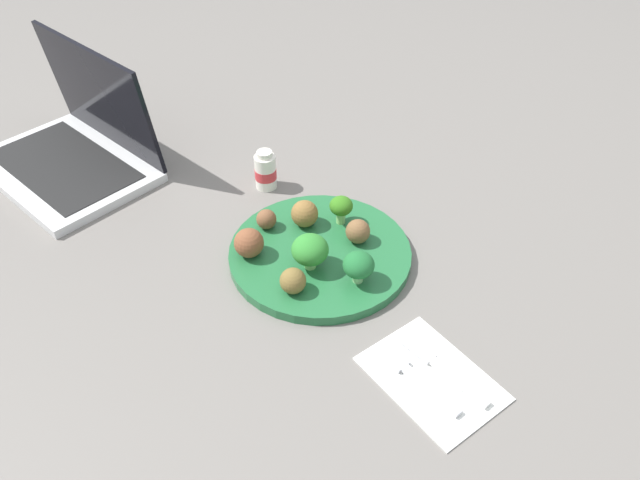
{
  "coord_description": "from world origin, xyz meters",
  "views": [
    {
      "loc": [
        -0.61,
        0.36,
        0.65
      ],
      "look_at": [
        0.0,
        0.0,
        0.04
      ],
      "focal_mm": 34.77,
      "sensor_mm": 36.0,
      "label": 1
    }
  ],
  "objects_px": {
    "fork": "(417,379)",
    "yogurt_bottle": "(266,171)",
    "meatball_back_left": "(266,219)",
    "meatball_mid_right": "(305,214)",
    "meatball_front_right": "(249,243)",
    "napkin": "(432,378)",
    "plate": "(320,254)",
    "broccoli_floret_back_right": "(359,265)",
    "meatball_near_rim": "(293,281)",
    "broccoli_floret_front_left": "(341,207)",
    "knife": "(438,365)",
    "laptop": "(75,147)",
    "broccoli_floret_front_right": "(310,250)",
    "meatball_mid_left": "(358,231)"
  },
  "relations": [
    {
      "from": "fork",
      "to": "yogurt_bottle",
      "type": "xyz_separation_m",
      "value": [
        0.47,
        -0.02,
        0.03
      ]
    },
    {
      "from": "meatball_back_left",
      "to": "meatball_mid_right",
      "type": "xyz_separation_m",
      "value": [
        -0.02,
        -0.06,
        0.01
      ]
    },
    {
      "from": "fork",
      "to": "meatball_front_right",
      "type": "bearing_deg",
      "value": 15.34
    },
    {
      "from": "napkin",
      "to": "plate",
      "type": "bearing_deg",
      "value": 1.51
    },
    {
      "from": "broccoli_floret_back_right",
      "to": "napkin",
      "type": "distance_m",
      "value": 0.19
    },
    {
      "from": "yogurt_bottle",
      "to": "napkin",
      "type": "bearing_deg",
      "value": 179.34
    },
    {
      "from": "broccoli_floret_back_right",
      "to": "fork",
      "type": "height_order",
      "value": "broccoli_floret_back_right"
    },
    {
      "from": "meatball_front_right",
      "to": "fork",
      "type": "xyz_separation_m",
      "value": [
        -0.31,
        -0.08,
        -0.03
      ]
    },
    {
      "from": "meatball_near_rim",
      "to": "yogurt_bottle",
      "type": "height_order",
      "value": "yogurt_bottle"
    },
    {
      "from": "napkin",
      "to": "broccoli_floret_front_left",
      "type": "bearing_deg",
      "value": -10.19
    },
    {
      "from": "knife",
      "to": "laptop",
      "type": "height_order",
      "value": "laptop"
    },
    {
      "from": "meatball_back_left",
      "to": "meatball_mid_right",
      "type": "bearing_deg",
      "value": -113.77
    },
    {
      "from": "plate",
      "to": "broccoli_floret_front_left",
      "type": "relative_size",
      "value": 5.8
    },
    {
      "from": "plate",
      "to": "broccoli_floret_back_right",
      "type": "relative_size",
      "value": 5.66
    },
    {
      "from": "broccoli_floret_front_right",
      "to": "meatball_back_left",
      "type": "xyz_separation_m",
      "value": [
        0.11,
        0.01,
        -0.02
      ]
    },
    {
      "from": "plate",
      "to": "laptop",
      "type": "relative_size",
      "value": 0.76
    },
    {
      "from": "meatball_mid_right",
      "to": "knife",
      "type": "height_order",
      "value": "meatball_mid_right"
    },
    {
      "from": "napkin",
      "to": "meatball_near_rim",
      "type": "bearing_deg",
      "value": 21.44
    },
    {
      "from": "meatball_back_left",
      "to": "meatball_mid_left",
      "type": "height_order",
      "value": "meatball_mid_left"
    },
    {
      "from": "meatball_mid_left",
      "to": "fork",
      "type": "xyz_separation_m",
      "value": [
        -0.25,
        0.07,
        -0.03
      ]
    },
    {
      "from": "meatball_front_right",
      "to": "knife",
      "type": "distance_m",
      "value": 0.33
    },
    {
      "from": "broccoli_floret_back_right",
      "to": "laptop",
      "type": "bearing_deg",
      "value": 27.11
    },
    {
      "from": "laptop",
      "to": "yogurt_bottle",
      "type": "bearing_deg",
      "value": -130.84
    },
    {
      "from": "meatball_front_right",
      "to": "fork",
      "type": "bearing_deg",
      "value": -164.66
    },
    {
      "from": "broccoli_floret_front_left",
      "to": "meatball_near_rim",
      "type": "distance_m",
      "value": 0.17
    },
    {
      "from": "meatball_mid_right",
      "to": "yogurt_bottle",
      "type": "xyz_separation_m",
      "value": [
        0.14,
        -0.0,
        -0.01
      ]
    },
    {
      "from": "meatball_back_left",
      "to": "fork",
      "type": "relative_size",
      "value": 0.26
    },
    {
      "from": "broccoli_floret_front_left",
      "to": "yogurt_bottle",
      "type": "distance_m",
      "value": 0.18
    },
    {
      "from": "meatball_front_right",
      "to": "napkin",
      "type": "height_order",
      "value": "meatball_front_right"
    },
    {
      "from": "plate",
      "to": "meatball_mid_left",
      "type": "bearing_deg",
      "value": -100.13
    },
    {
      "from": "plate",
      "to": "meatball_front_right",
      "type": "relative_size",
      "value": 6.18
    },
    {
      "from": "broccoli_floret_back_right",
      "to": "meatball_front_right",
      "type": "relative_size",
      "value": 1.09
    },
    {
      "from": "meatball_front_right",
      "to": "laptop",
      "type": "xyz_separation_m",
      "value": [
        0.4,
        0.16,
        0.0
      ]
    },
    {
      "from": "yogurt_bottle",
      "to": "broccoli_floret_front_right",
      "type": "bearing_deg",
      "value": 169.41
    },
    {
      "from": "broccoli_floret_front_right",
      "to": "knife",
      "type": "distance_m",
      "value": 0.24
    },
    {
      "from": "meatball_near_rim",
      "to": "laptop",
      "type": "height_order",
      "value": "laptop"
    },
    {
      "from": "plate",
      "to": "broccoli_floret_front_right",
      "type": "distance_m",
      "value": 0.06
    },
    {
      "from": "meatball_mid_left",
      "to": "yogurt_bottle",
      "type": "height_order",
      "value": "yogurt_bottle"
    },
    {
      "from": "broccoli_floret_front_left",
      "to": "broccoli_floret_front_right",
      "type": "distance_m",
      "value": 0.11
    },
    {
      "from": "fork",
      "to": "meatball_mid_right",
      "type": "bearing_deg",
      "value": -3.87
    },
    {
      "from": "meatball_front_right",
      "to": "broccoli_floret_front_right",
      "type": "bearing_deg",
      "value": -136.9
    },
    {
      "from": "plate",
      "to": "meatball_mid_right",
      "type": "bearing_deg",
      "value": -8.77
    },
    {
      "from": "plate",
      "to": "yogurt_bottle",
      "type": "distance_m",
      "value": 0.21
    },
    {
      "from": "meatball_near_rim",
      "to": "yogurt_bottle",
      "type": "distance_m",
      "value": 0.28
    },
    {
      "from": "meatball_mid_right",
      "to": "meatball_front_right",
      "type": "height_order",
      "value": "meatball_front_right"
    },
    {
      "from": "yogurt_bottle",
      "to": "plate",
      "type": "bearing_deg",
      "value": 176.56
    },
    {
      "from": "meatball_mid_right",
      "to": "meatball_front_right",
      "type": "xyz_separation_m",
      "value": [
        -0.02,
        0.11,
        0.0
      ]
    },
    {
      "from": "meatball_front_right",
      "to": "knife",
      "type": "height_order",
      "value": "meatball_front_right"
    },
    {
      "from": "broccoli_floret_front_right",
      "to": "napkin",
      "type": "distance_m",
      "value": 0.25
    },
    {
      "from": "broccoli_floret_front_left",
      "to": "napkin",
      "type": "xyz_separation_m",
      "value": [
        -0.31,
        0.06,
        -0.04
      ]
    }
  ]
}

